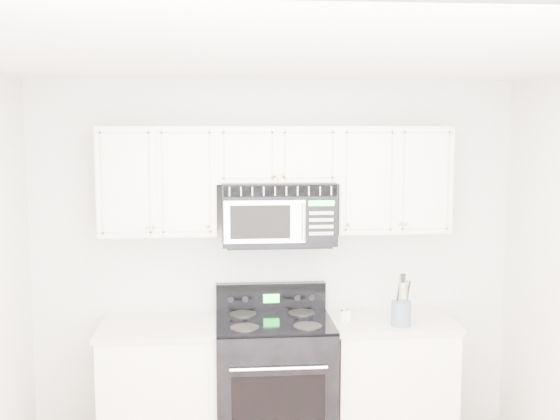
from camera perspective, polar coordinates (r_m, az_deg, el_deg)
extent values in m
cube|color=white|center=(3.34, 2.02, 12.48)|extent=(3.50, 3.50, 0.01)
cube|color=white|center=(5.16, -0.44, -4.01)|extent=(3.50, 0.01, 2.60)
cube|color=white|center=(5.09, -9.44, -14.33)|extent=(0.82, 0.63, 0.88)
cube|color=beige|center=(4.94, -9.54, -9.35)|extent=(0.86, 0.65, 0.04)
cube|color=white|center=(5.22, 8.91, -13.79)|extent=(0.82, 0.63, 0.88)
cube|color=beige|center=(5.07, 9.01, -8.92)|extent=(0.86, 0.65, 0.04)
cube|color=black|center=(5.06, -0.47, -14.14)|extent=(0.80, 0.69, 0.92)
cube|color=black|center=(4.74, -0.12, -15.76)|extent=(0.61, 0.01, 0.42)
cylinder|color=white|center=(4.62, -0.09, -12.78)|extent=(0.63, 0.02, 0.02)
cube|color=black|center=(4.91, -0.47, -9.07)|extent=(0.80, 0.69, 0.02)
cube|color=black|center=(5.18, -0.75, -7.08)|extent=(0.80, 0.08, 0.21)
cube|color=#16F135|center=(5.13, -0.71, -7.20)|extent=(0.12, 0.00, 0.06)
cube|color=white|center=(4.92, -9.87, 2.35)|extent=(0.80, 0.33, 0.75)
cube|color=white|center=(5.05, 9.03, 2.49)|extent=(0.80, 0.33, 0.75)
cube|color=white|center=(4.90, -0.30, 4.55)|extent=(0.84, 0.33, 0.39)
sphere|color=gold|center=(4.76, -10.22, -1.37)|extent=(0.03, 0.03, 0.03)
sphere|color=gold|center=(4.74, -5.89, -1.32)|extent=(0.03, 0.03, 0.03)
sphere|color=gold|center=(4.83, 5.58, -1.18)|extent=(0.03, 0.03, 0.03)
sphere|color=gold|center=(4.91, 9.72, -1.12)|extent=(0.03, 0.03, 0.03)
sphere|color=gold|center=(4.72, -0.47, 2.82)|extent=(0.03, 0.03, 0.03)
sphere|color=gold|center=(4.73, 0.26, 2.83)|extent=(0.03, 0.03, 0.03)
cylinder|color=red|center=(4.73, -0.17, 2.13)|extent=(0.01, 0.00, 0.12)
sphere|color=gold|center=(4.73, -0.17, 1.37)|extent=(0.04, 0.04, 0.04)
cube|color=black|center=(4.91, -0.15, -0.23)|extent=(0.79, 0.39, 0.43)
cube|color=beige|center=(4.70, 0.05, 1.55)|extent=(0.77, 0.01, 0.08)
cube|color=#BBBAC2|center=(4.71, -1.25, -0.98)|extent=(0.55, 0.01, 0.29)
cube|color=black|center=(4.70, -1.61, -0.99)|extent=(0.41, 0.01, 0.23)
cube|color=black|center=(4.75, 3.37, -0.92)|extent=(0.22, 0.01, 0.29)
cube|color=#16F135|center=(4.72, 3.39, 0.56)|extent=(0.18, 0.00, 0.04)
cylinder|color=white|center=(4.70, 1.95, -1.00)|extent=(0.02, 0.02, 0.25)
cylinder|color=#4B5C74|center=(4.88, 9.81, -8.29)|extent=(0.13, 0.13, 0.17)
cylinder|color=olive|center=(4.87, 10.25, -7.34)|extent=(0.01, 0.01, 0.29)
cylinder|color=black|center=(4.89, 9.52, -7.15)|extent=(0.01, 0.01, 0.31)
cylinder|color=olive|center=(4.82, 9.72, -7.20)|extent=(0.01, 0.01, 0.34)
cylinder|color=black|center=(4.87, 10.25, -7.34)|extent=(0.01, 0.01, 0.29)
cylinder|color=silver|center=(4.95, 5.16, -8.58)|extent=(0.04, 0.04, 0.07)
cylinder|color=white|center=(4.94, 5.16, -8.08)|extent=(0.04, 0.04, 0.01)
cylinder|color=silver|center=(4.95, 5.56, -8.53)|extent=(0.04, 0.04, 0.08)
cylinder|color=white|center=(4.94, 5.57, -7.99)|extent=(0.04, 0.04, 0.02)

